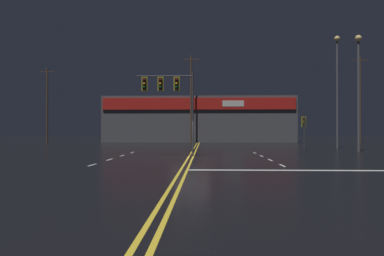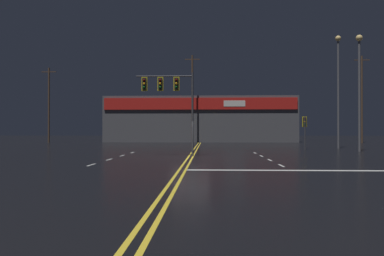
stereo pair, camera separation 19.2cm
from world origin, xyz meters
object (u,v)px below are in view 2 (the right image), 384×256
Objects in this scene: traffic_signal_corner_northeast at (305,125)px; streetlight_median_approach at (359,78)px; traffic_signal_median at (169,91)px; streetlight_near_left at (338,78)px.

traffic_signal_corner_northeast is 6.37m from streetlight_median_approach.
traffic_signal_corner_northeast is at bearing 38.20° from traffic_signal_median.
traffic_signal_median is 20.07m from streetlight_near_left.
streetlight_near_left is at bearing 36.88° from traffic_signal_median.
streetlight_median_approach is (15.81, 6.40, 1.73)m from traffic_signal_median.
streetlight_median_approach reaches higher than traffic_signal_corner_northeast.
traffic_signal_median reaches higher than traffic_signal_corner_northeast.
traffic_signal_median is at bearing -157.96° from streetlight_median_approach.
streetlight_median_approach is (-0.13, -5.56, -0.72)m from streetlight_near_left.
streetlight_near_left is (15.93, 11.96, 2.45)m from traffic_signal_median.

